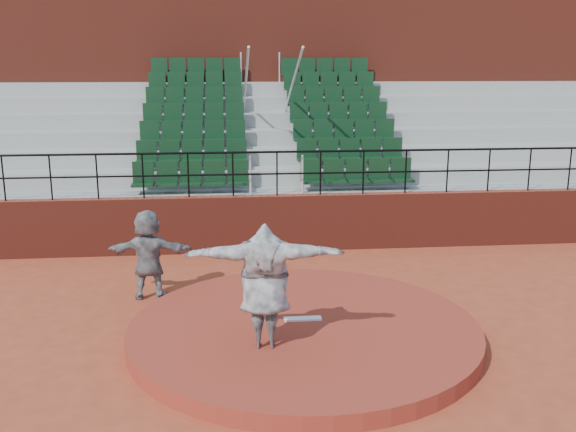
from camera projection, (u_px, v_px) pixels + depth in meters
The scene contains 9 objects.
ground at pixel (304, 338), 10.14m from camera, with size 90.00×90.00×0.00m, color #A13E24.
pitchers_mound at pixel (304, 331), 10.12m from camera, with size 5.50×5.50×0.25m, color maroon.
pitching_rubber at pixel (303, 319), 10.23m from camera, with size 0.60×0.15×0.03m, color white.
boundary_wall at pixel (277, 223), 14.84m from camera, with size 24.00×0.30×1.30m, color maroon.
wall_railing at pixel (277, 164), 14.52m from camera, with size 24.04×0.05×1.03m.
seating_deck at pixel (266, 166), 18.19m from camera, with size 24.00×5.97×4.63m.
press_box_facade at pixel (258, 85), 21.53m from camera, with size 24.00×3.00×7.10m, color maroon.
pitcher at pixel (265, 285), 9.09m from camera, with size 2.24×0.61×1.83m, color black.
fielder at pixel (149, 254), 11.72m from camera, with size 1.56×0.50×1.68m, color black.
Camera 1 is at (-1.19, -9.36, 4.21)m, focal length 40.00 mm.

